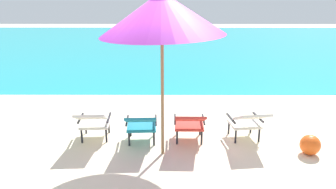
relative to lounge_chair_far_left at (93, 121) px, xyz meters
name	(u,v)px	position (x,y,z in m)	size (l,w,h in m)	color
ground_plane	(169,85)	(1.34, 3.92, -0.40)	(40.00, 40.00, 0.00)	beige
ocean_band	(169,45)	(1.34, 11.89, -0.40)	(40.00, 18.00, 0.01)	teal
lounge_chair_far_left	(93,121)	(0.00, 0.00, 0.00)	(0.59, 0.91, 0.68)	silver
lounge_chair_near_left	(141,124)	(0.87, -0.12, 0.00)	(0.58, 0.90, 0.68)	teal
lounge_chair_near_right	(190,123)	(1.73, -0.06, 0.00)	(0.56, 0.88, 0.68)	red
lounge_chair_far_right	(248,121)	(2.78, 0.02, 0.00)	(0.64, 0.93, 0.68)	silver
beach_umbrella_center	(162,14)	(1.25, -0.46, 1.90)	(2.28, 2.26, 2.66)	olive
beach_ball	(310,145)	(3.73, -0.47, -0.23)	(0.34, 0.34, 0.34)	#EA5619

